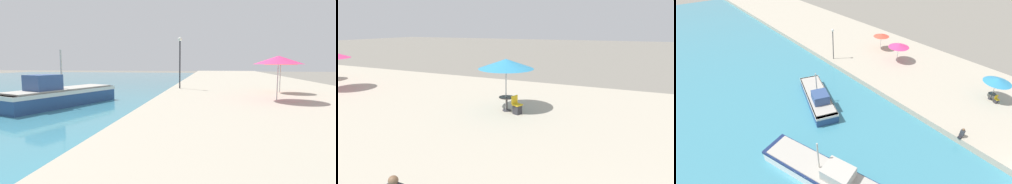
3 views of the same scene
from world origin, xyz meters
The scene contains 3 objects.
cafe_umbrella_pink centered at (8.46, 7.13, 3.15)m, with size 2.80×2.80×2.70m.
cafe_table centered at (8.48, 7.10, 1.23)m, with size 0.80×0.80×0.74m.
cafe_chair_left centered at (8.21, 6.42, 1.02)m, with size 0.53×0.55×0.91m.
Camera 2 is at (-3.42, 1.84, 4.94)m, focal length 28.00 mm.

